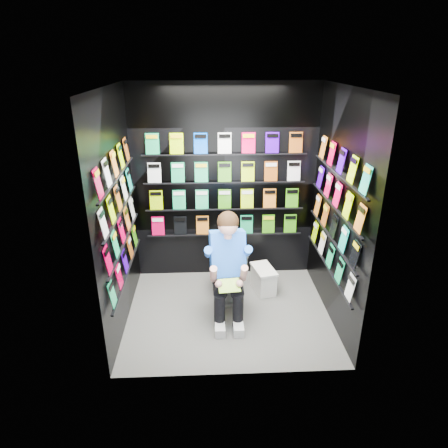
{
  "coord_description": "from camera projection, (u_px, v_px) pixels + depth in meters",
  "views": [
    {
      "loc": [
        -0.25,
        -4.01,
        2.87
      ],
      "look_at": [
        -0.05,
        0.15,
        1.11
      ],
      "focal_mm": 32.0,
      "sensor_mm": 36.0,
      "label": 1
    }
  ],
  "objects": [
    {
      "name": "wall_back",
      "position": [
        224.0,
        185.0,
        5.23
      ],
      "size": [
        2.4,
        0.04,
        2.6
      ],
      "primitive_type": "cube",
      "color": "black",
      "rests_on": "floor"
    },
    {
      "name": "toilet",
      "position": [
        226.0,
        269.0,
        5.06
      ],
      "size": [
        0.5,
        0.79,
        0.73
      ],
      "primitive_type": "imported",
      "rotation": [
        0.0,
        0.0,
        3.25
      ],
      "color": "white",
      "rests_on": "floor"
    },
    {
      "name": "comics_back",
      "position": [
        225.0,
        186.0,
        5.2
      ],
      "size": [
        2.1,
        0.06,
        1.37
      ],
      "primitive_type": null,
      "color": "#CB003E",
      "rests_on": "wall_back"
    },
    {
      "name": "wall_front",
      "position": [
        236.0,
        256.0,
        3.39
      ],
      "size": [
        2.4,
        0.04,
        2.6
      ],
      "primitive_type": "cube",
      "color": "black",
      "rests_on": "floor"
    },
    {
      "name": "longbox",
      "position": [
        263.0,
        280.0,
        5.24
      ],
      "size": [
        0.31,
        0.44,
        0.3
      ],
      "primitive_type": "cube",
      "rotation": [
        0.0,
        0.0,
        0.23
      ],
      "color": "silver",
      "rests_on": "floor"
    },
    {
      "name": "floor",
      "position": [
        228.0,
        313.0,
        4.82
      ],
      "size": [
        2.4,
        2.4,
        0.0
      ],
      "primitive_type": "plane",
      "color": "#5D5D5A",
      "rests_on": "ground"
    },
    {
      "name": "reader",
      "position": [
        227.0,
        254.0,
        4.55
      ],
      "size": [
        0.62,
        0.84,
        1.45
      ],
      "primitive_type": null,
      "rotation": [
        0.0,
        0.0,
        0.11
      ],
      "color": "blue",
      "rests_on": "toilet"
    },
    {
      "name": "ceiling",
      "position": [
        230.0,
        86.0,
        3.81
      ],
      "size": [
        2.4,
        2.4,
        0.0
      ],
      "primitive_type": "plane",
      "color": "white",
      "rests_on": "floor"
    },
    {
      "name": "wall_right",
      "position": [
        338.0,
        211.0,
        4.37
      ],
      "size": [
        0.04,
        2.0,
        2.6
      ],
      "primitive_type": "cube",
      "color": "black",
      "rests_on": "floor"
    },
    {
      "name": "longbox_lid",
      "position": [
        264.0,
        269.0,
        5.18
      ],
      "size": [
        0.33,
        0.46,
        0.03
      ],
      "primitive_type": "cube",
      "rotation": [
        0.0,
        0.0,
        0.23
      ],
      "color": "silver",
      "rests_on": "longbox"
    },
    {
      "name": "comics_left",
      "position": [
        120.0,
        214.0,
        4.26
      ],
      "size": [
        0.06,
        1.7,
        1.37
      ],
      "primitive_type": null,
      "color": "#CB003E",
      "rests_on": "wall_left"
    },
    {
      "name": "wall_left",
      "position": [
        117.0,
        215.0,
        4.26
      ],
      "size": [
        0.04,
        2.0,
        2.6
      ],
      "primitive_type": "cube",
      "color": "black",
      "rests_on": "floor"
    },
    {
      "name": "comics_right",
      "position": [
        336.0,
        211.0,
        4.36
      ],
      "size": [
        0.06,
        1.7,
        1.37
      ],
      "primitive_type": null,
      "color": "#CB003E",
      "rests_on": "wall_right"
    },
    {
      "name": "held_comic",
      "position": [
        229.0,
        285.0,
        4.31
      ],
      "size": [
        0.25,
        0.16,
        0.1
      ],
      "primitive_type": "cube",
      "rotation": [
        -0.96,
        0.0,
        0.11
      ],
      "color": "green",
      "rests_on": "reader"
    }
  ]
}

